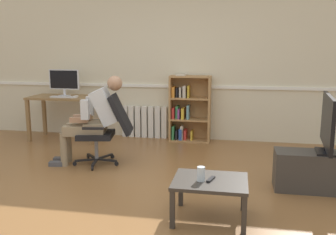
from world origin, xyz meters
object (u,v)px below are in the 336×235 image
computer_mouse (76,97)px  tv_screen (328,123)px  coffee_table (210,185)px  spare_remote (211,179)px  keyboard (62,97)px  bookshelf (187,110)px  office_chair (107,127)px  imac_monitor (64,81)px  computer_desk (65,103)px  tv_stand (324,172)px  drinking_glass (201,174)px  radiator (145,122)px  person_seated (93,118)px

computer_mouse → tv_screen: size_ratio=0.11×
coffee_table → spare_remote: bearing=-59.4°
keyboard → spare_remote: bearing=-42.9°
keyboard → bookshelf: bearing=11.8°
office_chair → coffee_table: office_chair is taller
imac_monitor → computer_desk: bearing=-60.3°
computer_desk → office_chair: (1.18, -1.20, -0.12)m
tv_stand → drinking_glass: drinking_glass is taller
tv_screen → drinking_glass: bearing=133.6°
tv_stand → drinking_glass: 1.62m
keyboard → radiator: size_ratio=0.49×
office_chair → tv_stand: (2.70, -0.49, -0.30)m
bookshelf → coffee_table: 2.99m
imac_monitor → computer_mouse: imac_monitor is taller
computer_mouse → spare_remote: bearing=-45.7°
radiator → tv_stand: (2.59, -2.08, -0.06)m
office_chair → tv_screen: tv_screen is taller
radiator → drinking_glass: 3.33m
keyboard → radiator: keyboard is taller
person_seated → imac_monitor: bearing=-151.6°
keyboard → bookshelf: (2.06, 0.43, -0.23)m
imac_monitor → computer_mouse: bearing=-34.2°
bookshelf → spare_remote: bookshelf is taller
person_seated → computer_mouse: bearing=-156.0°
computer_desk → tv_screen: bearing=-23.5°
imac_monitor → coffee_table: 3.91m
radiator → tv_stand: size_ratio=0.76×
drinking_glass → person_seated: bearing=138.2°
bookshelf → office_chair: 1.74m
keyboard → drinking_glass: keyboard is taller
imac_monitor → keyboard: bearing=-74.3°
person_seated → tv_screen: bearing=70.7°
keyboard → person_seated: 1.48m
person_seated → tv_stand: (2.88, -0.46, -0.43)m
computer_mouse → tv_stand: size_ratio=0.09×
tv_screen → coffee_table: bearing=134.1°
computer_desk → imac_monitor: (-0.04, 0.08, 0.38)m
computer_desk → computer_mouse: (0.25, -0.12, 0.13)m
tv_screen → computer_desk: bearing=72.7°
bookshelf → office_chair: (-0.89, -1.49, -0.01)m
computer_desk → drinking_glass: computer_desk is taller
person_seated → coffee_table: (1.69, -1.39, -0.32)m
tv_screen → person_seated: bearing=87.2°
keyboard → tv_screen: bearing=-21.8°
office_chair → spare_remote: 2.09m
bookshelf → tv_screen: 2.69m
keyboard → drinking_glass: 3.64m
coffee_table → computer_desk: bearing=135.8°
office_chair → coffee_table: bearing=36.5°
imac_monitor → drinking_glass: (2.65, -2.75, -0.57)m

